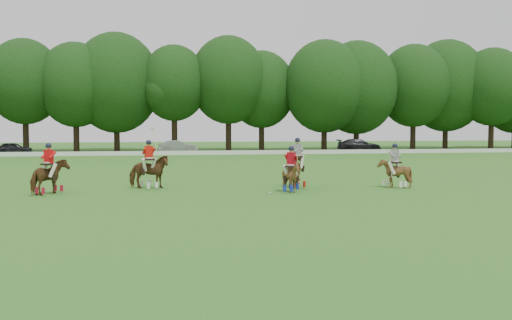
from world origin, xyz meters
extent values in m
plane|color=#31671D|center=(0.00, 0.00, 0.00)|extent=(180.00, 180.00, 0.00)
cylinder|color=black|center=(-17.43, 48.92, 2.49)|extent=(0.70, 0.70, 4.98)
ellipsoid|color=black|center=(-17.43, 48.92, 8.28)|extent=(8.80, 8.80, 10.12)
cylinder|color=black|center=(-11.63, 48.49, 2.32)|extent=(0.70, 0.70, 4.64)
ellipsoid|color=black|center=(-11.63, 48.49, 7.95)|extent=(8.80, 8.80, 10.13)
cylinder|color=black|center=(-6.99, 49.52, 2.16)|extent=(0.70, 0.70, 4.31)
ellipsoid|color=black|center=(-6.99, 49.52, 8.31)|extent=(10.67, 10.67, 12.27)
cylinder|color=black|center=(-0.04, 48.00, 2.62)|extent=(0.70, 0.70, 5.24)
ellipsoid|color=black|center=(-0.04, 48.00, 8.26)|extent=(8.06, 8.06, 9.26)
cylinder|color=black|center=(6.63, 48.24, 2.59)|extent=(0.70, 0.70, 5.19)
ellipsoid|color=black|center=(6.63, 48.24, 8.75)|extent=(9.50, 9.50, 10.92)
cylinder|color=black|center=(11.06, 49.62, 2.24)|extent=(0.70, 0.70, 4.48)
ellipsoid|color=black|center=(11.06, 49.62, 7.71)|extent=(8.60, 8.60, 9.89)
cylinder|color=black|center=(18.54, 46.82, 2.11)|extent=(0.70, 0.70, 4.21)
ellipsoid|color=black|center=(18.54, 46.82, 8.00)|extent=(10.11, 10.11, 11.63)
cylinder|color=black|center=(23.25, 48.17, 2.03)|extent=(0.70, 0.70, 4.07)
ellipsoid|color=black|center=(23.25, 48.17, 7.99)|extent=(10.46, 10.46, 12.03)
cylinder|color=black|center=(31.16, 48.38, 2.40)|extent=(0.70, 0.70, 4.79)
ellipsoid|color=black|center=(31.16, 48.38, 8.35)|extent=(9.47, 9.47, 10.89)
cylinder|color=black|center=(36.59, 49.92, 2.22)|extent=(0.70, 0.70, 4.44)
ellipsoid|color=black|center=(36.59, 49.92, 8.51)|extent=(10.84, 10.84, 12.47)
cylinder|color=black|center=(41.42, 46.74, 2.43)|extent=(0.70, 0.70, 4.86)
ellipsoid|color=black|center=(41.42, 46.74, 8.21)|extent=(8.94, 8.94, 10.28)
cube|color=white|center=(0.00, 38.00, 0.22)|extent=(120.00, 0.10, 0.44)
imported|color=black|center=(-17.34, 42.50, 0.65)|extent=(3.94, 1.83, 1.31)
imported|color=gray|center=(0.17, 42.50, 0.72)|extent=(4.45, 1.83, 1.43)
imported|color=black|center=(21.57, 42.50, 0.75)|extent=(5.44, 2.83, 1.51)
imported|color=#4F2D15|center=(-6.85, 3.91, 0.77)|extent=(1.68, 1.97, 1.53)
cube|color=black|center=(-6.85, 3.91, 1.33)|extent=(0.67, 0.71, 0.08)
cylinder|color=tan|center=(-7.10, 4.07, 1.25)|extent=(0.14, 0.19, 1.29)
imported|color=#4F2D15|center=(-2.56, 5.45, 0.81)|extent=(1.93, 1.78, 1.63)
cube|color=black|center=(-2.56, 5.45, 1.41)|extent=(0.58, 0.66, 0.08)
cylinder|color=tan|center=(-2.28, 5.53, 2.33)|extent=(0.24, 0.75, 1.08)
imported|color=#4F2D15|center=(3.79, 2.84, 0.68)|extent=(1.56, 1.61, 1.36)
cube|color=black|center=(3.79, 2.84, 1.18)|extent=(0.66, 0.70, 0.08)
cylinder|color=tan|center=(4.06, 2.70, 1.10)|extent=(0.13, 0.20, 1.29)
imported|color=#4F2D15|center=(4.59, 4.87, 0.87)|extent=(0.99, 2.08, 1.74)
cube|color=black|center=(4.59, 4.87, 1.51)|extent=(0.46, 0.57, 0.08)
cylinder|color=tan|center=(4.29, 4.88, 1.43)|extent=(0.04, 0.21, 1.29)
imported|color=#4F2D15|center=(9.16, 3.77, 0.71)|extent=(1.61, 1.67, 1.43)
cube|color=black|center=(9.16, 3.77, 1.24)|extent=(0.64, 0.70, 0.08)
cylinder|color=tan|center=(8.89, 3.64, 1.16)|extent=(0.12, 0.20, 1.29)
sphere|color=white|center=(2.72, 2.38, 0.04)|extent=(0.09, 0.09, 0.09)
camera|label=1|loc=(-2.18, -22.16, 2.97)|focal=40.00mm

